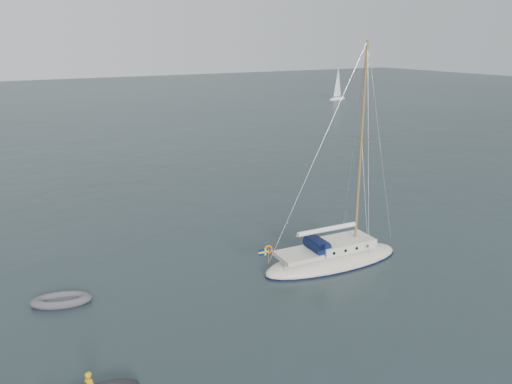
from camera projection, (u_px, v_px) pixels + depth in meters
ground at (267, 273)px, 27.30m from camera, size 300.00×300.00×0.00m
sailboat at (333, 248)px, 28.18m from camera, size 8.99×2.69×12.80m
dinghy at (61, 300)px, 24.11m from camera, size 2.86×1.29×0.41m
distant_yacht_b at (338, 84)px, 104.52m from camera, size 5.57×2.97×7.37m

